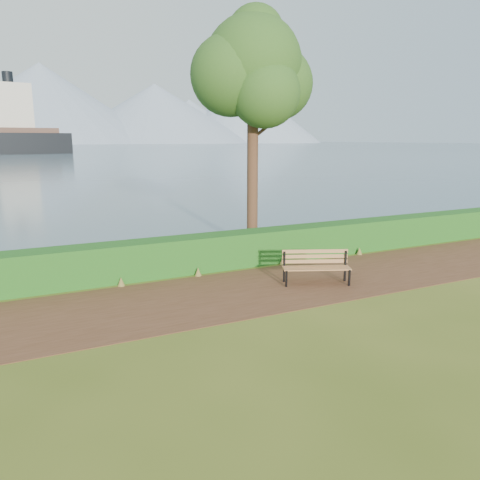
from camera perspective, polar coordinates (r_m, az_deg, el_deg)
ground at (r=11.63m, az=3.60°, el=-6.34°), size 140.00×140.00×0.00m
path at (r=11.87m, az=2.89°, el=-5.90°), size 40.00×3.40×0.01m
hedge at (r=13.72m, az=-1.67°, el=-1.24°), size 32.00×0.85×1.00m
water at (r=269.68m, az=-24.97°, el=10.34°), size 700.00×510.00×0.00m
mountains at (r=416.36m, az=-27.06°, el=14.25°), size 585.00×190.00×70.00m
bench at (r=12.31m, az=9.23°, el=-2.98°), size 1.79×1.13×0.87m
tree at (r=15.72m, az=1.58°, el=19.96°), size 4.06×3.41×7.82m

